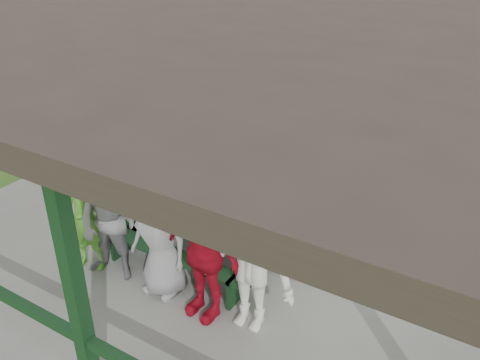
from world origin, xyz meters
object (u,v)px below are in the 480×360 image
Objects in this scene: contestant_grey_left at (109,223)px; contestant_grey_mid at (160,236)px; spectator_blue at (244,125)px; picnic_table_near at (195,232)px; contestant_green at (85,217)px; contestant_white_fedora at (249,264)px; spectator_grey at (385,166)px; farm_trailer at (300,54)px; contestant_red at (202,253)px; spectator_lblue at (304,148)px; picnic_table_far at (275,181)px.

contestant_grey_left is 1.00× the size of contestant_grey_mid.
spectator_blue is (-0.39, 4.18, -0.07)m from contestant_grey_left.
contestant_grey_mid is (0.04, -0.80, 0.40)m from picnic_table_near.
contestant_green is 0.87× the size of contestant_white_fedora.
spectator_grey is 8.54m from farm_trailer.
contestant_grey_left is 2.13m from contestant_white_fedora.
contestant_grey_mid is 1.09× the size of spectator_blue.
contestant_red is 0.96× the size of contestant_white_fedora.
contestant_white_fedora is 3.78m from spectator_grey.
contestant_white_fedora is at bearing -69.77° from farm_trailer.
spectator_lblue is (-0.38, 3.72, -0.12)m from contestant_red.
picnic_table_near is at bearing 94.00° from contestant_grey_mid.
contestant_grey_left is 0.91× the size of contestant_white_fedora.
spectator_grey is at bearing 58.07° from picnic_table_near.
picnic_table_far is 1.64× the size of spectator_blue.
picnic_table_far is 1.36× the size of contestant_white_fedora.
spectator_blue reaches higher than picnic_table_far.
contestant_green is at bearing -178.46° from contestant_white_fedora.
contestant_red reaches higher than picnic_table_far.
contestant_grey_mid is 0.44× the size of farm_trailer.
contestant_red is at bearing 75.22° from spectator_lblue.
spectator_blue is at bearing 72.24° from contestant_green.
contestant_green is 1.08× the size of spectator_grey.
contestant_white_fedora reaches higher than farm_trailer.
farm_trailer is (-3.46, 7.09, -0.22)m from spectator_lblue.
contestant_red is at bearing -8.17° from contestant_grey_left.
contestant_red reaches higher than spectator_lblue.
contestant_white_fedora reaches higher than contestant_grey_left.
contestant_red is 1.19× the size of spectator_grey.
contestant_red reaches higher than spectator_blue.
spectator_grey is at bearing 45.89° from contestant_grey_left.
contestant_grey_mid is 4.19m from spectator_grey.
contestant_grey_left is at bearing -80.23° from farm_trailer.
contestant_white_fedora reaches higher than contestant_grey_mid.
spectator_blue is at bearing 107.02° from contestant_grey_mid.
contestant_white_fedora is 1.20× the size of spectator_blue.
contestant_green reaches higher than spectator_grey.
contestant_red is at bearing -79.88° from picnic_table_far.
picnic_table_far is 1.90m from spectator_blue.
contestant_green is 4.95m from spectator_grey.
spectator_blue is (-1.51, 0.40, -0.00)m from spectator_lblue.
contestant_grey_mid is 0.91× the size of contestant_white_fedora.
farm_trailer is at bearing 107.07° from contestant_grey_mid.
contestant_green is at bearing -82.51° from farm_trailer.
contestant_red is at bearing -72.76° from farm_trailer.
spectator_blue is (-1.90, 4.12, -0.12)m from contestant_red.
spectator_grey reaches higher than farm_trailer.
picnic_table_near is 0.91× the size of picnic_table_far.
spectator_blue is (-1.39, 1.26, 0.33)m from picnic_table_far.
spectator_lblue is (1.58, 3.78, -0.04)m from contestant_green.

